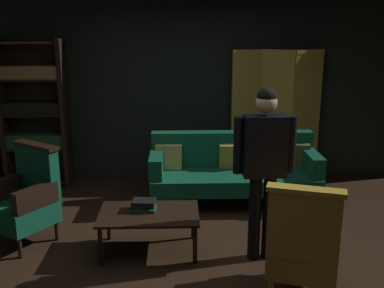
% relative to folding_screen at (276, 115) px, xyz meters
% --- Properties ---
extents(ground_plane, '(10.00, 10.00, 0.00)m').
position_rel_folding_screen_xyz_m(ground_plane, '(-1.24, -2.21, -0.99)').
color(ground_plane, black).
extents(back_wall, '(7.20, 0.10, 2.80)m').
position_rel_folding_screen_xyz_m(back_wall, '(-1.24, 0.24, 0.41)').
color(back_wall, black).
rests_on(back_wall, ground_plane).
extents(folding_screen, '(1.29, 0.23, 1.90)m').
position_rel_folding_screen_xyz_m(folding_screen, '(0.00, 0.00, 0.00)').
color(folding_screen, '#B29338').
rests_on(folding_screen, ground_plane).
extents(bookshelf, '(0.90, 0.32, 2.05)m').
position_rel_folding_screen_xyz_m(bookshelf, '(-3.39, -0.01, 0.07)').
color(bookshelf, black).
rests_on(bookshelf, ground_plane).
extents(velvet_couch, '(2.12, 0.78, 0.88)m').
position_rel_folding_screen_xyz_m(velvet_couch, '(-0.69, -0.75, -0.53)').
color(velvet_couch, black).
rests_on(velvet_couch, ground_plane).
extents(coffee_table, '(1.00, 0.64, 0.42)m').
position_rel_folding_screen_xyz_m(coffee_table, '(-1.69, -2.08, -0.61)').
color(coffee_table, black).
rests_on(coffee_table, ground_plane).
extents(armchair_gilt_accent, '(0.73, 0.73, 1.04)m').
position_rel_folding_screen_xyz_m(armchair_gilt_accent, '(-0.36, -2.91, -0.50)').
color(armchair_gilt_accent, gold).
rests_on(armchair_gilt_accent, ground_plane).
extents(armchair_wing_left, '(0.81, 0.80, 1.04)m').
position_rel_folding_screen_xyz_m(armchair_wing_left, '(-2.98, -1.81, -0.50)').
color(armchair_wing_left, black).
rests_on(armchair_wing_left, ground_plane).
extents(standing_figure, '(0.59, 0.24, 1.70)m').
position_rel_folding_screen_xyz_m(standing_figure, '(-0.59, -2.24, 0.04)').
color(standing_figure, black).
rests_on(standing_figure, ground_plane).
extents(book_green_cloth, '(0.26, 0.19, 0.03)m').
position_rel_folding_screen_xyz_m(book_green_cloth, '(-1.75, -2.01, -0.55)').
color(book_green_cloth, '#1E4C28').
rests_on(book_green_cloth, coffee_table).
extents(book_navy_cloth, '(0.21, 0.16, 0.04)m').
position_rel_folding_screen_xyz_m(book_navy_cloth, '(-1.75, -2.01, -0.51)').
color(book_navy_cloth, navy).
rests_on(book_navy_cloth, book_green_cloth).
extents(book_black_cloth, '(0.25, 0.19, 0.04)m').
position_rel_folding_screen_xyz_m(book_black_cloth, '(-1.75, -2.01, -0.48)').
color(book_black_cloth, black).
rests_on(book_black_cloth, book_navy_cloth).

